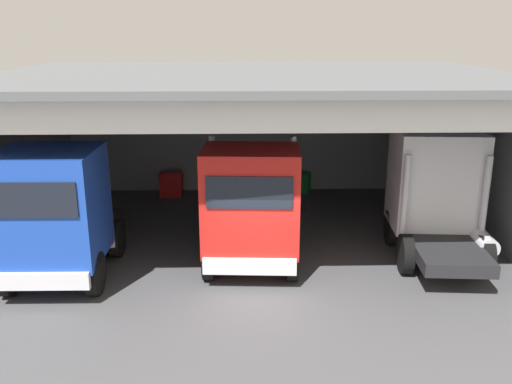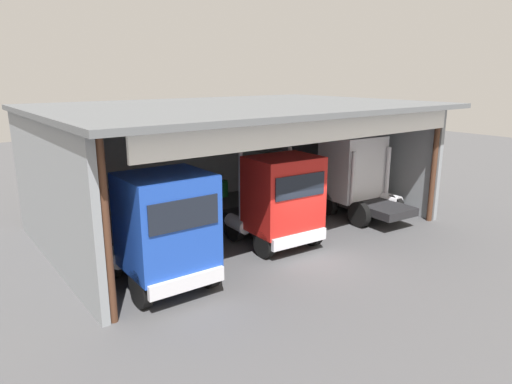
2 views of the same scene
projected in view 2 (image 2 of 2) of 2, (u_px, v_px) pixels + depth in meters
name	position (u px, v px, depth m)	size (l,w,h in m)	color
ground_plane	(314.00, 259.00, 16.83)	(80.00, 80.00, 0.00)	#4C4C4F
workshop_shed	(224.00, 138.00, 20.48)	(16.00, 11.24, 5.38)	gray
truck_blue_right_bay	(162.00, 229.00, 14.15)	(2.70, 5.19, 3.73)	#1E47B7
truck_red_center_left_bay	(278.00, 200.00, 17.69)	(2.82, 4.48, 3.72)	red
truck_white_yard_outside	(356.00, 175.00, 21.70)	(2.74, 4.61, 3.79)	white
oil_drum	(223.00, 188.00, 25.39)	(0.58, 0.58, 0.89)	#197233
tool_cart	(128.00, 206.00, 21.86)	(0.90, 0.60, 1.00)	red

